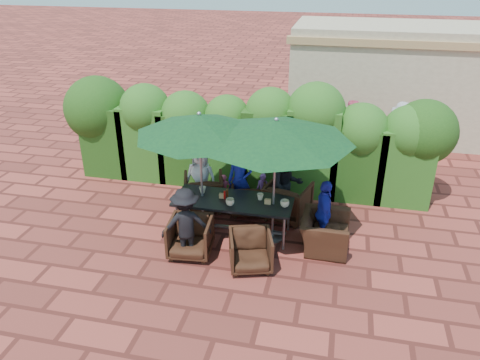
% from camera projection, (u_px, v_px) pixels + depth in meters
% --- Properties ---
extents(ground, '(80.00, 80.00, 0.00)m').
position_uv_depth(ground, '(224.00, 234.00, 9.29)').
color(ground, '#94372D').
rests_on(ground, ground).
extents(dining_table, '(2.29, 0.90, 0.75)m').
position_uv_depth(dining_table, '(233.00, 203.00, 9.03)').
color(dining_table, black).
rests_on(dining_table, ground).
extents(umbrella_left, '(2.42, 2.42, 2.46)m').
position_uv_depth(umbrella_left, '(199.00, 125.00, 8.51)').
color(umbrella_left, gray).
rests_on(umbrella_left, ground).
extents(umbrella_right, '(2.81, 2.81, 2.46)m').
position_uv_depth(umbrella_right, '(276.00, 131.00, 8.21)').
color(umbrella_right, gray).
rests_on(umbrella_right, ground).
extents(chair_far_left, '(1.01, 0.98, 0.84)m').
position_uv_depth(chair_far_left, '(204.00, 190.00, 10.08)').
color(chair_far_left, black).
rests_on(chair_far_left, ground).
extents(chair_far_mid, '(0.84, 0.81, 0.75)m').
position_uv_depth(chair_far_mid, '(249.00, 196.00, 9.94)').
color(chair_far_mid, black).
rests_on(chair_far_mid, ground).
extents(chair_far_right, '(1.02, 0.98, 0.87)m').
position_uv_depth(chair_far_right, '(288.00, 199.00, 9.69)').
color(chair_far_right, black).
rests_on(chair_far_right, ground).
extents(chair_near_left, '(0.83, 0.78, 0.78)m').
position_uv_depth(chair_near_left, '(190.00, 235.00, 8.52)').
color(chair_near_left, black).
rests_on(chair_near_left, ground).
extents(chair_near_right, '(0.89, 0.86, 0.74)m').
position_uv_depth(chair_near_right, '(251.00, 249.00, 8.15)').
color(chair_near_right, black).
rests_on(chair_near_right, ground).
extents(chair_end_right, '(0.66, 1.01, 0.87)m').
position_uv_depth(chair_end_right, '(325.00, 227.00, 8.68)').
color(chair_end_right, black).
rests_on(chair_end_right, ground).
extents(adult_far_left, '(0.71, 0.44, 1.41)m').
position_uv_depth(adult_far_left, '(201.00, 178.00, 9.98)').
color(adult_far_left, silver).
rests_on(adult_far_left, ground).
extents(adult_far_mid, '(0.54, 0.46, 1.42)m').
position_uv_depth(adult_far_mid, '(240.00, 180.00, 9.87)').
color(adult_far_mid, '#1D229F').
rests_on(adult_far_mid, ground).
extents(adult_far_right, '(0.79, 0.66, 1.41)m').
position_uv_depth(adult_far_right, '(287.00, 185.00, 9.66)').
color(adult_far_right, black).
rests_on(adult_far_right, ground).
extents(adult_near_left, '(0.97, 0.71, 1.38)m').
position_uv_depth(adult_near_left, '(186.00, 224.00, 8.30)').
color(adult_near_left, black).
rests_on(adult_near_left, ground).
extents(adult_end_right, '(0.51, 0.83, 1.32)m').
position_uv_depth(adult_end_right, '(324.00, 213.00, 8.71)').
color(adult_end_right, '#1D229F').
rests_on(adult_end_right, ground).
extents(child_left, '(0.33, 0.30, 0.75)m').
position_uv_depth(child_left, '(224.00, 191.00, 10.15)').
color(child_left, '#DC4D75').
rests_on(child_left, ground).
extents(child_right, '(0.33, 0.29, 0.81)m').
position_uv_depth(child_right, '(263.00, 191.00, 10.07)').
color(child_right, '#90499E').
rests_on(child_right, ground).
extents(pedestrian_a, '(1.50, 0.73, 1.54)m').
position_uv_depth(pedestrian_a, '(323.00, 133.00, 12.32)').
color(pedestrian_a, '#27924D').
rests_on(pedestrian_a, ground).
extents(pedestrian_b, '(0.91, 0.77, 1.63)m').
position_uv_depth(pedestrian_b, '(349.00, 130.00, 12.38)').
color(pedestrian_b, '#DC4D75').
rests_on(pedestrian_b, ground).
extents(pedestrian_c, '(1.18, 1.01, 1.69)m').
position_uv_depth(pedestrian_c, '(400.00, 134.00, 12.00)').
color(pedestrian_c, '#95959D').
rests_on(pedestrian_c, ground).
extents(cup_a, '(0.17, 0.17, 0.14)m').
position_uv_depth(cup_a, '(181.00, 195.00, 9.04)').
color(cup_a, beige).
rests_on(cup_a, dining_table).
extents(cup_b, '(0.14, 0.14, 0.13)m').
position_uv_depth(cup_b, '(203.00, 190.00, 9.23)').
color(cup_b, beige).
rests_on(cup_b, dining_table).
extents(cup_c, '(0.17, 0.17, 0.13)m').
position_uv_depth(cup_c, '(230.00, 202.00, 8.77)').
color(cup_c, beige).
rests_on(cup_c, dining_table).
extents(cup_d, '(0.13, 0.13, 0.12)m').
position_uv_depth(cup_d, '(260.00, 197.00, 8.98)').
color(cup_d, beige).
rests_on(cup_d, dining_table).
extents(cup_e, '(0.17, 0.17, 0.13)m').
position_uv_depth(cup_e, '(285.00, 203.00, 8.72)').
color(cup_e, beige).
rests_on(cup_e, dining_table).
extents(ketchup_bottle, '(0.04, 0.04, 0.17)m').
position_uv_depth(ketchup_bottle, '(225.00, 195.00, 8.99)').
color(ketchup_bottle, '#B20C0A').
rests_on(ketchup_bottle, dining_table).
extents(sauce_bottle, '(0.04, 0.04, 0.17)m').
position_uv_depth(sauce_bottle, '(227.00, 193.00, 9.06)').
color(sauce_bottle, '#4C230C').
rests_on(sauce_bottle, dining_table).
extents(serving_tray, '(0.35, 0.25, 0.02)m').
position_uv_depth(serving_tray, '(185.00, 199.00, 9.00)').
color(serving_tray, olive).
rests_on(serving_tray, dining_table).
extents(number_block_left, '(0.12, 0.06, 0.10)m').
position_uv_depth(number_block_left, '(222.00, 196.00, 9.04)').
color(number_block_left, tan).
rests_on(number_block_left, dining_table).
extents(number_block_right, '(0.12, 0.06, 0.10)m').
position_uv_depth(number_block_right, '(268.00, 201.00, 8.83)').
color(number_block_right, tan).
rests_on(number_block_right, dining_table).
extents(hedge_wall, '(9.10, 1.60, 2.57)m').
position_uv_depth(hedge_wall, '(247.00, 132.00, 10.76)').
color(hedge_wall, '#13360E').
rests_on(hedge_wall, ground).
extents(building, '(6.20, 3.08, 3.20)m').
position_uv_depth(building, '(394.00, 80.00, 14.04)').
color(building, beige).
rests_on(building, ground).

